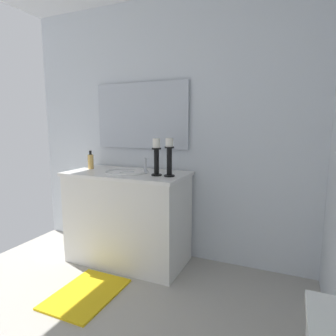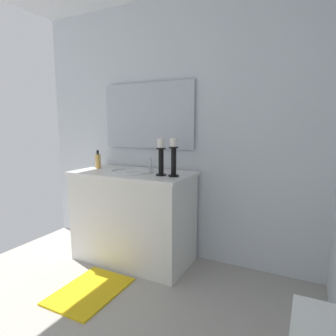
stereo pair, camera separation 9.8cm
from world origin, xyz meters
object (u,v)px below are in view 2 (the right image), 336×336
mirror (148,116)px  candle_holder_tall (174,156)px  sink_basin (133,176)px  candle_holder_short (161,156)px  vanity_cabinet (133,216)px  soap_bottle (98,161)px  bath_mat (90,291)px

mirror → candle_holder_tall: mirror is taller
sink_basin → candle_holder_tall: size_ratio=1.25×
candle_holder_tall → candle_holder_short: bearing=-88.0°
mirror → sink_basin: bearing=0.2°
vanity_cabinet → candle_holder_short: size_ratio=3.53×
mirror → candle_holder_tall: 0.65m
candle_holder_tall → soap_bottle: candle_holder_tall is taller
candle_holder_tall → bath_mat: bearing=-37.0°
vanity_cabinet → soap_bottle: soap_bottle is taller
mirror → vanity_cabinet: bearing=-0.0°
mirror → bath_mat: bearing=0.0°
vanity_cabinet → sink_basin: 0.39m
sink_basin → soap_bottle: (-0.04, -0.44, 0.11)m
candle_holder_tall → bath_mat: candle_holder_tall is taller
vanity_cabinet → mirror: size_ratio=1.13×
candle_holder_short → soap_bottle: size_ratio=1.76×
vanity_cabinet → sink_basin: bearing=90.0°
sink_basin → candle_holder_tall: bearing=84.8°
sink_basin → soap_bottle: 0.46m
sink_basin → candle_holder_short: size_ratio=1.27×
soap_bottle → mirror: bearing=118.7°
sink_basin → candle_holder_tall: candle_holder_tall is taller
candle_holder_short → bath_mat: size_ratio=0.53×
vanity_cabinet → candle_holder_short: 0.68m
sink_basin → soap_bottle: size_ratio=2.23×
candle_holder_tall → bath_mat: size_ratio=0.54×
sink_basin → mirror: (-0.28, -0.00, 0.56)m
soap_bottle → vanity_cabinet: bearing=84.9°
mirror → soap_bottle: 0.67m
mirror → bath_mat: size_ratio=1.65×
sink_basin → candle_holder_tall: 0.49m
vanity_cabinet → candle_holder_short: candle_holder_short is taller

